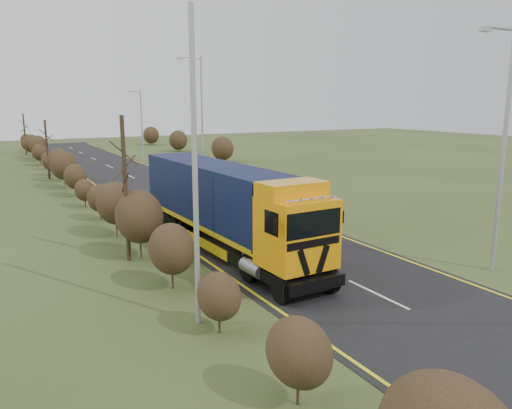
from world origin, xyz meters
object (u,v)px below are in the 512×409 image
object	(u,v)px
lorry	(225,202)
car_red_hatchback	(243,181)
car_blue_sedan	(244,174)
speed_sign	(263,179)
streetlight_near	(502,141)

from	to	relation	value
lorry	car_red_hatchback	bearing A→B (deg)	57.72
lorry	car_blue_sedan	xyz separation A→B (m)	(9.61, 16.60, -1.51)
car_red_hatchback	speed_sign	bearing A→B (deg)	58.48
car_red_hatchback	car_blue_sedan	size ratio (longest dim) A/B	1.04
lorry	car_red_hatchback	world-z (taller)	lorry
lorry	speed_sign	bearing A→B (deg)	48.94
car_blue_sedan	streetlight_near	xyz separation A→B (m)	(-1.62, -24.13, 4.41)
car_red_hatchback	speed_sign	size ratio (longest dim) A/B	1.83
car_red_hatchback	car_blue_sedan	bearing A→B (deg)	-136.82
car_blue_sedan	streetlight_near	world-z (taller)	streetlight_near
car_red_hatchback	car_blue_sedan	distance (m)	3.65
streetlight_near	speed_sign	size ratio (longest dim) A/B	3.85
car_red_hatchback	streetlight_near	xyz separation A→B (m)	(0.16, -20.94, 4.36)
lorry	car_red_hatchback	xyz separation A→B (m)	(7.84, 13.41, -1.46)
lorry	streetlight_near	bearing A→B (deg)	-45.25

